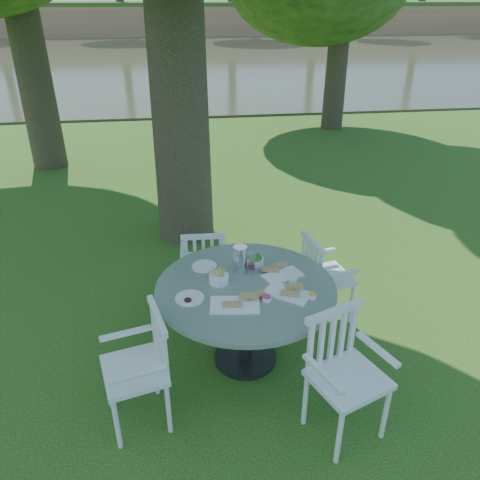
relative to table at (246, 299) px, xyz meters
The scene contains 8 objects.
ground 0.84m from the table, 84.28° to the left, with size 140.00×140.00×0.00m, color #193E0D.
table is the anchor object (origin of this frame).
chair_ne 0.99m from the table, 33.12° to the left, with size 0.50×0.53×0.90m.
chair_nw 1.00m from the table, 107.25° to the left, with size 0.46×0.43×0.87m.
chair_sw 0.98m from the table, 147.20° to the right, with size 0.55×0.58×0.95m.
chair_se 0.98m from the table, 53.71° to the right, with size 0.63×0.61×0.99m.
tableware 0.21m from the table, 101.09° to the left, with size 1.13×0.88×0.24m.
river 23.52m from the table, 89.87° to the left, with size 100.00×28.00×0.12m, color #363821.
Camera 1 is at (-0.55, -3.76, 2.94)m, focal length 35.00 mm.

